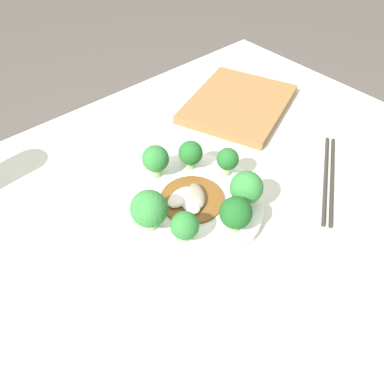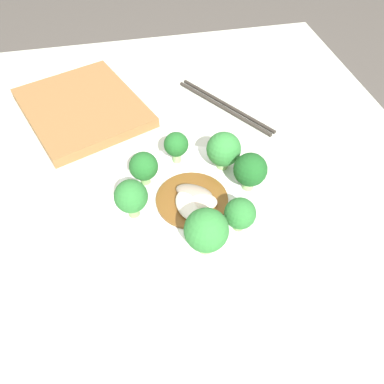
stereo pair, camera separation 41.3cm
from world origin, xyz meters
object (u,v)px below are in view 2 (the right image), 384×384
plate (192,204)px  cutting_board (82,107)px  broccoli_northeast (240,214)px  broccoli_northwest (224,150)px  broccoli_south (131,197)px  broccoli_southwest (144,167)px  chopsticks (225,106)px  broccoli_east (206,231)px  stirfry_center (193,200)px  broccoli_west (176,145)px  broccoli_north (250,170)px

plate → cutting_board: size_ratio=0.81×
broccoli_northeast → broccoli_northwest: size_ratio=0.83×
broccoli_south → broccoli_northwest: broccoli_northwest is taller
broccoli_southwest → chopsticks: size_ratio=0.27×
broccoli_east → stirfry_center: size_ratio=0.66×
chopsticks → cutting_board: size_ratio=0.69×
broccoli_west → chopsticks: 0.20m
broccoli_southwest → stirfry_center: broccoli_southwest is taller
broccoli_east → broccoli_northwest: 0.16m
broccoli_east → broccoli_southwest: (-0.14, -0.06, -0.01)m
broccoli_northwest → cutting_board: size_ratio=0.21×
broccoli_southwest → broccoli_south: bearing=-22.4°
broccoli_northeast → chopsticks: broccoli_northeast is taller
broccoli_west → cutting_board: bearing=-141.5°
broccoli_northwest → chopsticks: size_ratio=0.31×
broccoli_north → broccoli_southwest: broccoli_north is taller
broccoli_north → stirfry_center: 0.10m
broccoli_northeast → broccoli_west: bearing=-158.1°
broccoli_east → chopsticks: size_ratio=0.34×
broccoli_northwest → cutting_board: broccoli_northwest is taller
broccoli_northeast → broccoli_southwest: bearing=-134.2°
broccoli_southwest → broccoli_northeast: broccoli_southwest is taller
broccoli_northeast → broccoli_northwest: broccoli_northwest is taller
broccoli_south → broccoli_northwest: bearing=114.3°
broccoli_northwest → broccoli_south: bearing=-65.7°
chopsticks → broccoli_west: bearing=-40.1°
broccoli_south → chopsticks: (-0.25, 0.21, -0.05)m
broccoli_northeast → broccoli_northwest: bearing=175.5°
broccoli_southwest → broccoli_northwest: 0.13m
stirfry_center → plate: bearing=-175.9°
broccoli_northeast → plate: bearing=-138.9°
broccoli_southwest → chopsticks: bearing=135.6°
broccoli_south → plate: bearing=94.6°
broccoli_west → stirfry_center: (0.10, 0.01, -0.03)m
stirfry_center → broccoli_southwest: bearing=-131.7°
broccoli_northeast → chopsticks: (-0.30, 0.06, -0.04)m
cutting_board → plate: bearing=29.6°
broccoli_northeast → cutting_board: size_ratio=0.18×
broccoli_southwest → cutting_board: (-0.23, -0.10, -0.04)m
broccoli_east → broccoli_south: broccoli_east is taller
plate → broccoli_northwest: (-0.06, 0.06, 0.05)m
broccoli_southwest → cutting_board: 0.26m
plate → broccoli_south: size_ratio=3.88×
broccoli_northeast → broccoli_northwest: 0.13m
broccoli_east → plate: bearing=-179.8°
broccoli_east → broccoli_northwest: broccoli_east is taller
broccoli_west → stirfry_center: broccoli_west is taller
broccoli_north → chopsticks: size_ratio=0.31×
broccoli_north → broccoli_west: (-0.08, -0.10, -0.00)m
broccoli_south → broccoli_northwest: (-0.07, 0.15, -0.00)m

